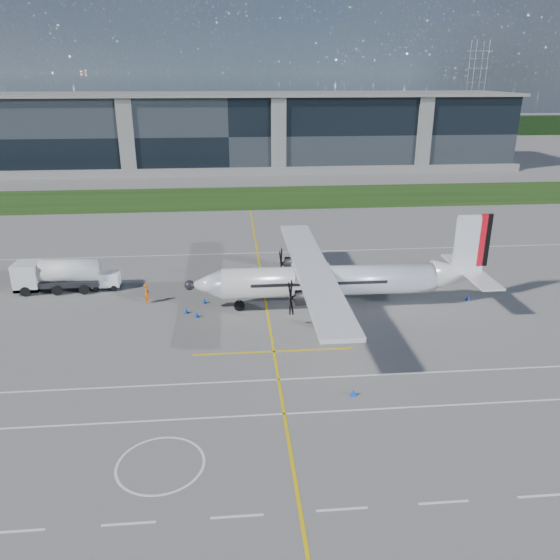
{
  "coord_description": "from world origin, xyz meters",
  "views": [
    {
      "loc": [
        0.23,
        -42.08,
        19.5
      ],
      "look_at": [
        4.21,
        2.31,
        2.55
      ],
      "focal_mm": 35.0,
      "sensor_mm": 36.0,
      "label": 1
    }
  ],
  "objects_px": {
    "ground_crew_person": "(147,292)",
    "safety_cone_tail": "(468,298)",
    "baggage_tug": "(106,281)",
    "safety_cone_fwd": "(186,310)",
    "turboprop_aircraft": "(340,263)",
    "fuel_tanker_truck": "(51,276)",
    "pylon_east": "(475,87)",
    "safety_cone_portwing": "(353,392)",
    "safety_cone_nose_stbd": "(204,301)",
    "safety_cone_nose_port": "(197,314)"
  },
  "relations": [
    {
      "from": "ground_crew_person",
      "to": "safety_cone_tail",
      "type": "bearing_deg",
      "value": -90.98
    },
    {
      "from": "baggage_tug",
      "to": "safety_cone_fwd",
      "type": "height_order",
      "value": "baggage_tug"
    },
    {
      "from": "turboprop_aircraft",
      "to": "safety_cone_fwd",
      "type": "bearing_deg",
      "value": -179.45
    },
    {
      "from": "baggage_tug",
      "to": "turboprop_aircraft",
      "type": "bearing_deg",
      "value": -16.56
    },
    {
      "from": "ground_crew_person",
      "to": "fuel_tanker_truck",
      "type": "bearing_deg",
      "value": 70.6
    },
    {
      "from": "pylon_east",
      "to": "safety_cone_portwing",
      "type": "bearing_deg",
      "value": -115.47
    },
    {
      "from": "safety_cone_portwing",
      "to": "baggage_tug",
      "type": "bearing_deg",
      "value": 133.85
    },
    {
      "from": "turboprop_aircraft",
      "to": "safety_cone_portwing",
      "type": "relative_size",
      "value": 54.66
    },
    {
      "from": "safety_cone_tail",
      "to": "baggage_tug",
      "type": "bearing_deg",
      "value": 170.03
    },
    {
      "from": "safety_cone_fwd",
      "to": "safety_cone_nose_stbd",
      "type": "bearing_deg",
      "value": 54.0
    },
    {
      "from": "pylon_east",
      "to": "safety_cone_tail",
      "type": "distance_m",
      "value": 161.48
    },
    {
      "from": "safety_cone_tail",
      "to": "pylon_east",
      "type": "bearing_deg",
      "value": 66.74
    },
    {
      "from": "safety_cone_nose_stbd",
      "to": "safety_cone_portwing",
      "type": "bearing_deg",
      "value": -57.63
    },
    {
      "from": "baggage_tug",
      "to": "safety_cone_tail",
      "type": "distance_m",
      "value": 34.09
    },
    {
      "from": "ground_crew_person",
      "to": "safety_cone_portwing",
      "type": "height_order",
      "value": "ground_crew_person"
    },
    {
      "from": "fuel_tanker_truck",
      "to": "safety_cone_nose_stbd",
      "type": "height_order",
      "value": "fuel_tanker_truck"
    },
    {
      "from": "fuel_tanker_truck",
      "to": "safety_cone_tail",
      "type": "distance_m",
      "value": 38.99
    },
    {
      "from": "baggage_tug",
      "to": "safety_cone_nose_port",
      "type": "xyz_separation_m",
      "value": [
        9.0,
        -7.42,
        -0.57
      ]
    },
    {
      "from": "turboprop_aircraft",
      "to": "ground_crew_person",
      "type": "height_order",
      "value": "turboprop_aircraft"
    },
    {
      "from": "pylon_east",
      "to": "turboprop_aircraft",
      "type": "distance_m",
      "value": 166.75
    },
    {
      "from": "safety_cone_fwd",
      "to": "safety_cone_portwing",
      "type": "distance_m",
      "value": 18.24
    },
    {
      "from": "ground_crew_person",
      "to": "safety_cone_nose_port",
      "type": "distance_m",
      "value": 5.82
    },
    {
      "from": "fuel_tanker_truck",
      "to": "ground_crew_person",
      "type": "xyz_separation_m",
      "value": [
        9.37,
        -3.84,
        -0.5
      ]
    },
    {
      "from": "safety_cone_nose_stbd",
      "to": "safety_cone_fwd",
      "type": "bearing_deg",
      "value": -126.0
    },
    {
      "from": "ground_crew_person",
      "to": "safety_cone_nose_port",
      "type": "bearing_deg",
      "value": -124.31
    },
    {
      "from": "pylon_east",
      "to": "fuel_tanker_truck",
      "type": "height_order",
      "value": "pylon_east"
    },
    {
      "from": "pylon_east",
      "to": "safety_cone_fwd",
      "type": "bearing_deg",
      "value": -120.97
    },
    {
      "from": "ground_crew_person",
      "to": "safety_cone_fwd",
      "type": "xyz_separation_m",
      "value": [
        3.64,
        -2.57,
        -0.79
      ]
    },
    {
      "from": "fuel_tanker_truck",
      "to": "baggage_tug",
      "type": "xyz_separation_m",
      "value": [
        4.96,
        0.09,
        -0.72
      ]
    },
    {
      "from": "safety_cone_portwing",
      "to": "pylon_east",
      "type": "bearing_deg",
      "value": 64.53
    },
    {
      "from": "turboprop_aircraft",
      "to": "baggage_tug",
      "type": "bearing_deg",
      "value": 163.44
    },
    {
      "from": "fuel_tanker_truck",
      "to": "safety_cone_nose_port",
      "type": "bearing_deg",
      "value": -27.68
    },
    {
      "from": "turboprop_aircraft",
      "to": "baggage_tug",
      "type": "height_order",
      "value": "turboprop_aircraft"
    },
    {
      "from": "ground_crew_person",
      "to": "safety_cone_fwd",
      "type": "distance_m",
      "value": 4.53
    },
    {
      "from": "safety_cone_nose_port",
      "to": "ground_crew_person",
      "type": "bearing_deg",
      "value": 142.81
    },
    {
      "from": "baggage_tug",
      "to": "safety_cone_portwing",
      "type": "bearing_deg",
      "value": -46.15
    },
    {
      "from": "turboprop_aircraft",
      "to": "ground_crew_person",
      "type": "relative_size",
      "value": 13.14
    },
    {
      "from": "safety_cone_nose_stbd",
      "to": "safety_cone_portwing",
      "type": "relative_size",
      "value": 1.0
    },
    {
      "from": "fuel_tanker_truck",
      "to": "safety_cone_nose_port",
      "type": "distance_m",
      "value": 15.82
    },
    {
      "from": "safety_cone_nose_port",
      "to": "safety_cone_tail",
      "type": "relative_size",
      "value": 1.0
    },
    {
      "from": "safety_cone_fwd",
      "to": "ground_crew_person",
      "type": "bearing_deg",
      "value": 144.77
    },
    {
      "from": "safety_cone_tail",
      "to": "safety_cone_fwd",
      "type": "height_order",
      "value": "same"
    },
    {
      "from": "safety_cone_tail",
      "to": "safety_cone_portwing",
      "type": "xyz_separation_m",
      "value": [
        -13.85,
        -14.63,
        0.0
      ]
    },
    {
      "from": "safety_cone_nose_port",
      "to": "safety_cone_tail",
      "type": "height_order",
      "value": "same"
    },
    {
      "from": "turboprop_aircraft",
      "to": "ground_crew_person",
      "type": "distance_m",
      "value": 17.49
    },
    {
      "from": "safety_cone_nose_stbd",
      "to": "safety_cone_portwing",
      "type": "distance_m",
      "value": 19.02
    },
    {
      "from": "safety_cone_nose_stbd",
      "to": "ground_crew_person",
      "type": "bearing_deg",
      "value": 174.12
    },
    {
      "from": "fuel_tanker_truck",
      "to": "safety_cone_tail",
      "type": "xyz_separation_m",
      "value": [
        38.53,
        -5.81,
        -1.29
      ]
    },
    {
      "from": "safety_cone_fwd",
      "to": "safety_cone_portwing",
      "type": "height_order",
      "value": "same"
    },
    {
      "from": "fuel_tanker_truck",
      "to": "safety_cone_nose_stbd",
      "type": "relative_size",
      "value": 16.43
    }
  ]
}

